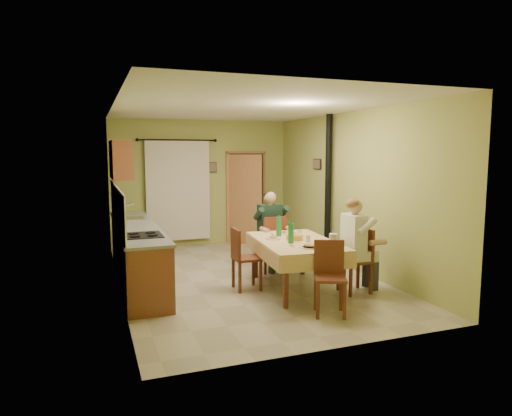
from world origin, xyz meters
name	(u,v)px	position (x,y,z in m)	size (l,w,h in m)	color
floor	(244,277)	(0.00, 0.00, 0.00)	(4.00, 6.00, 0.01)	tan
room_shell	(244,169)	(0.00, 0.00, 1.82)	(4.04, 6.04, 2.82)	tan
kitchen_run	(137,252)	(-1.71, 0.40, 0.48)	(0.64, 3.64, 1.56)	brown
upper_cabinets	(121,160)	(-1.82, 1.70, 1.95)	(0.35, 1.40, 0.70)	brown
curtain	(178,190)	(-0.55, 2.90, 1.26)	(1.70, 0.07, 2.22)	black
doorway	(246,197)	(0.99, 2.83, 1.05)	(0.96, 0.62, 2.15)	black
dining_table	(295,265)	(0.52, -0.91, 0.38)	(1.27, 1.94, 0.76)	#D8B278
tableware	(299,237)	(0.52, -1.02, 0.83)	(0.79, 1.61, 0.33)	white
chair_far	(271,255)	(0.57, 0.23, 0.29)	(0.45, 0.45, 0.99)	#5E2A19
chair_near	(330,292)	(0.47, -2.06, 0.29)	(0.51, 0.51, 0.95)	#5E2A19
chair_right	(355,273)	(1.30, -1.36, 0.29)	(0.41, 0.41, 0.96)	#5E2A19
chair_left	(246,271)	(-0.19, -0.65, 0.29)	(0.39, 0.39, 0.95)	#5E2A19
man_far	(271,222)	(0.57, 0.24, 0.88)	(0.60, 0.48, 1.39)	#192D23
man_right	(356,234)	(1.28, -1.36, 0.88)	(0.47, 0.58, 1.39)	silver
stove_flue	(328,208)	(1.90, 0.60, 1.02)	(0.24, 0.24, 2.80)	black
picture_back	(212,167)	(0.25, 2.97, 1.75)	(0.19, 0.03, 0.23)	black
picture_right	(317,164)	(1.97, 1.20, 1.85)	(0.03, 0.31, 0.21)	brown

